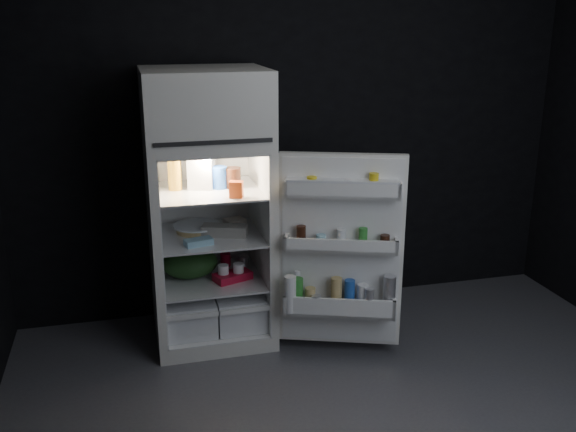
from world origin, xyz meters
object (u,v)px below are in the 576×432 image
object	(u,v)px
milk_jug	(201,169)
yogurt_tray	(233,276)
fridge_door	(340,255)
egg_carton	(225,231)
refrigerator	(208,199)

from	to	relation	value
milk_jug	yogurt_tray	bearing A→B (deg)	-23.39
yogurt_tray	fridge_door	bearing A→B (deg)	-52.35
egg_carton	yogurt_tray	distance (m)	0.31
milk_jug	refrigerator	bearing A→B (deg)	-13.45
refrigerator	fridge_door	bearing A→B (deg)	-34.73
fridge_door	milk_jug	world-z (taller)	fridge_door
milk_jug	egg_carton	xyz separation A→B (m)	(0.12, -0.11, -0.38)
fridge_door	yogurt_tray	xyz separation A→B (m)	(-0.61, 0.39, -0.23)
refrigerator	yogurt_tray	xyz separation A→B (m)	(0.13, -0.12, -0.50)
fridge_door	milk_jug	xyz separation A→B (m)	(-0.76, 0.53, 0.46)
refrigerator	milk_jug	world-z (taller)	refrigerator
fridge_door	milk_jug	bearing A→B (deg)	145.41
milk_jug	yogurt_tray	xyz separation A→B (m)	(0.16, -0.14, -0.69)
refrigerator	egg_carton	bearing A→B (deg)	-45.50
fridge_door	egg_carton	xyz separation A→B (m)	(-0.64, 0.42, 0.08)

